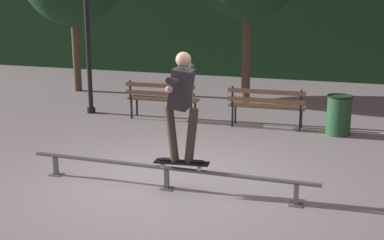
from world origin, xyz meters
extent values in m
plane|color=#ADAAA8|center=(0.00, 0.00, 0.00)|extent=(90.00, 90.00, 0.00)
cube|color=#193D1E|center=(0.00, 10.81, 1.36)|extent=(24.00, 1.20, 2.72)
cylinder|color=slate|center=(0.00, -0.20, 0.32)|extent=(4.35, 0.06, 0.06)
cube|color=slate|center=(-1.85, -0.20, 0.14)|extent=(0.06, 0.06, 0.29)
cube|color=slate|center=(-1.85, -0.20, 0.01)|extent=(0.18, 0.18, 0.01)
cube|color=slate|center=(0.00, -0.20, 0.14)|extent=(0.06, 0.06, 0.29)
cube|color=slate|center=(0.00, -0.20, 0.01)|extent=(0.18, 0.18, 0.01)
cube|color=slate|center=(1.85, -0.20, 0.14)|extent=(0.06, 0.06, 0.29)
cube|color=slate|center=(1.85, -0.20, 0.01)|extent=(0.18, 0.18, 0.01)
cube|color=black|center=(0.23, -0.20, 0.43)|extent=(0.80, 0.29, 0.02)
cube|color=black|center=(0.23, -0.20, 0.44)|extent=(0.78, 0.27, 0.00)
cube|color=#9E9EA3|center=(0.50, -0.17, 0.41)|extent=(0.07, 0.17, 0.02)
cube|color=#9E9EA3|center=(-0.03, -0.23, 0.41)|extent=(0.07, 0.17, 0.02)
cylinder|color=beige|center=(0.50, -0.25, 0.37)|extent=(0.06, 0.04, 0.05)
cylinder|color=beige|center=(0.49, -0.09, 0.37)|extent=(0.06, 0.04, 0.05)
cylinder|color=beige|center=(-0.02, -0.31, 0.37)|extent=(0.06, 0.04, 0.05)
cylinder|color=beige|center=(-0.04, -0.15, 0.37)|extent=(0.06, 0.04, 0.05)
cube|color=black|center=(0.41, -0.18, 0.45)|extent=(0.27, 0.13, 0.03)
cube|color=black|center=(0.05, -0.22, 0.45)|extent=(0.27, 0.13, 0.03)
cylinder|color=#473D33|center=(0.37, -0.18, 0.83)|extent=(0.22, 0.15, 0.79)
cylinder|color=#473D33|center=(0.09, -0.21, 0.83)|extent=(0.22, 0.15, 0.79)
cube|color=#2D2D33|center=(0.23, -0.20, 1.49)|extent=(0.37, 0.39, 0.57)
cylinder|color=#2D2D33|center=(0.27, -0.57, 1.65)|extent=(0.15, 0.61, 0.21)
cylinder|color=#2D2D33|center=(0.19, 0.18, 1.65)|extent=(0.15, 0.61, 0.21)
sphere|color=tan|center=(0.30, -0.85, 1.60)|extent=(0.09, 0.09, 0.09)
sphere|color=tan|center=(0.16, 0.46, 1.60)|extent=(0.09, 0.09, 0.09)
sphere|color=tan|center=(0.26, -0.19, 1.89)|extent=(0.21, 0.21, 0.21)
cube|color=black|center=(-0.94, 3.96, 0.22)|extent=(0.04, 0.04, 0.44)
cube|color=black|center=(-0.93, 3.64, 0.22)|extent=(0.04, 0.04, 0.44)
cube|color=black|center=(-0.93, 3.60, 0.66)|extent=(0.04, 0.04, 0.44)
cube|color=black|center=(-2.35, 3.91, 0.22)|extent=(0.04, 0.04, 0.44)
cube|color=black|center=(-2.33, 3.59, 0.22)|extent=(0.04, 0.04, 0.44)
cube|color=black|center=(-2.33, 3.55, 0.66)|extent=(0.04, 0.04, 0.44)
cube|color=brown|center=(-1.64, 3.92, 0.46)|extent=(1.60, 0.15, 0.04)
cube|color=brown|center=(-1.64, 3.78, 0.46)|extent=(1.60, 0.15, 0.04)
cube|color=brown|center=(-1.63, 3.64, 0.46)|extent=(1.60, 0.15, 0.04)
cube|color=brown|center=(-1.63, 3.57, 0.62)|extent=(1.60, 0.09, 0.09)
cube|color=brown|center=(-1.63, 3.57, 0.80)|extent=(1.60, 0.09, 0.09)
cube|color=black|center=(1.41, 3.96, 0.22)|extent=(0.04, 0.04, 0.44)
cube|color=black|center=(1.42, 3.64, 0.22)|extent=(0.04, 0.04, 0.44)
cube|color=black|center=(1.42, 3.60, 0.66)|extent=(0.04, 0.04, 0.44)
cube|color=black|center=(0.00, 3.91, 0.22)|extent=(0.04, 0.04, 0.44)
cube|color=black|center=(0.02, 3.59, 0.22)|extent=(0.04, 0.04, 0.44)
cube|color=black|center=(0.02, 3.55, 0.66)|extent=(0.04, 0.04, 0.44)
cube|color=brown|center=(0.71, 3.92, 0.46)|extent=(1.60, 0.15, 0.04)
cube|color=brown|center=(0.71, 3.78, 0.46)|extent=(1.60, 0.15, 0.04)
cube|color=brown|center=(0.72, 3.64, 0.46)|extent=(1.60, 0.15, 0.04)
cube|color=brown|center=(0.72, 3.57, 0.62)|extent=(1.60, 0.09, 0.09)
cube|color=brown|center=(0.72, 3.57, 0.80)|extent=(1.60, 0.09, 0.09)
cylinder|color=brown|center=(-5.30, 6.24, 1.12)|extent=(0.22, 0.22, 2.24)
cylinder|color=brown|center=(-0.27, 6.06, 1.24)|extent=(0.22, 0.22, 2.47)
cylinder|color=black|center=(-3.49, 3.81, 1.80)|extent=(0.11, 0.11, 3.60)
cylinder|color=black|center=(-3.49, 3.81, 0.06)|extent=(0.20, 0.20, 0.12)
cylinder|color=#23562D|center=(2.17, 3.66, 0.39)|extent=(0.48, 0.48, 0.78)
torus|color=black|center=(2.17, 3.66, 0.78)|extent=(0.52, 0.52, 0.04)
camera|label=1|loc=(2.58, -6.70, 2.74)|focal=48.03mm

